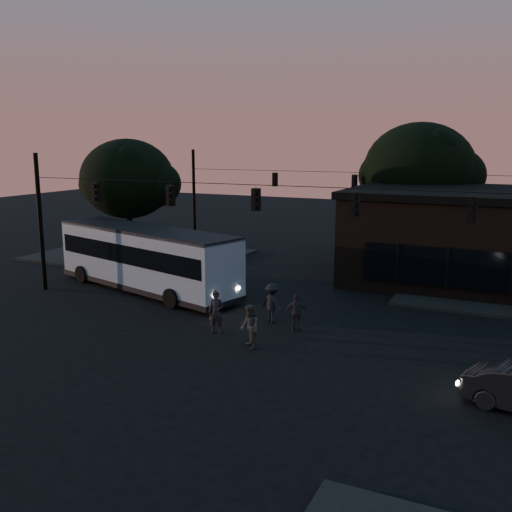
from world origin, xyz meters
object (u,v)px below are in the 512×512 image
at_px(pedestrian_a, 216,312).
at_px(pedestrian_c, 297,312).
at_px(bus, 146,256).
at_px(building, 487,237).
at_px(pedestrian_d, 272,303).
at_px(pedestrian_b, 250,327).

relative_size(pedestrian_a, pedestrian_c, 1.12).
xyz_separation_m(bus, pedestrian_a, (6.98, -4.64, -1.02)).
bearing_deg(bus, building, 46.13).
bearing_deg(pedestrian_c, pedestrian_d, -36.76).
bearing_deg(pedestrian_c, pedestrian_b, 59.04).
xyz_separation_m(bus, pedestrian_b, (9.07, -5.68, -1.07)).
distance_m(building, pedestrian_c, 14.45).
height_order(building, pedestrian_d, building).
relative_size(building, pedestrian_d, 8.45).
relative_size(pedestrian_a, pedestrian_d, 1.02).
height_order(bus, pedestrian_c, bus).
height_order(bus, pedestrian_a, bus).
distance_m(building, pedestrian_d, 14.64).
bearing_deg(building, pedestrian_b, -116.38).
xyz_separation_m(building, pedestrian_d, (-8.18, -12.01, -1.80)).
xyz_separation_m(building, pedestrian_c, (-6.74, -12.64, -1.88)).
bearing_deg(pedestrian_d, bus, 4.33).
distance_m(building, bus, 19.37).
bearing_deg(building, pedestrian_d, -124.26).
height_order(pedestrian_a, pedestrian_d, pedestrian_a).
bearing_deg(pedestrian_a, pedestrian_c, 17.77).
bearing_deg(pedestrian_a, pedestrian_d, 44.20).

